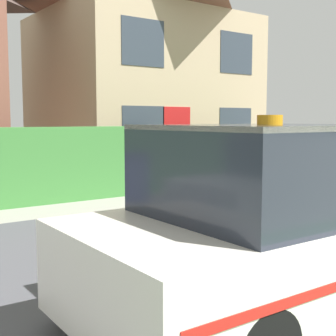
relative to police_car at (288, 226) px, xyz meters
name	(u,v)px	position (x,y,z in m)	size (l,w,h in m)	color
road_strip	(254,243)	(1.41, 1.74, -0.75)	(28.00, 6.60, 0.01)	#4C4C51
garden_hedge	(35,165)	(0.11, 6.64, 0.02)	(15.39, 0.69, 1.57)	#3D7F38
police_car	(288,226)	(0.00, 0.00, 0.00)	(4.23, 1.91, 1.74)	black
house_right	(142,63)	(5.70, 11.21, 2.94)	(6.83, 5.97, 7.26)	tan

